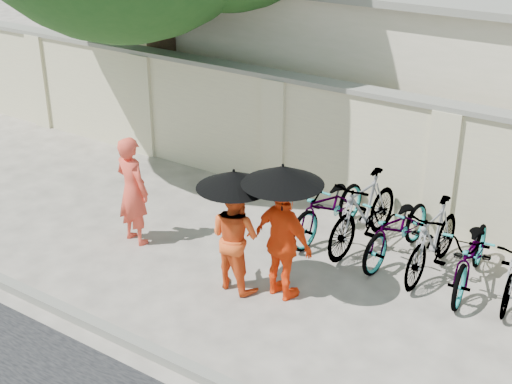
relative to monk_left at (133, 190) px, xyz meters
The scene contains 13 objects.
ground 1.92m from the monk_left, ahead, with size 80.00×80.00×0.00m, color #B0A596.
kerb 2.73m from the monk_left, 49.41° to the right, with size 40.00×0.16×0.12m, color gray.
compound_wall 3.98m from the monk_left, 47.15° to the left, with size 20.00×0.30×2.00m, color beige.
monk_left is the anchor object (origin of this frame).
monk_center 2.03m from the monk_left, ahead, with size 0.74×0.58×1.52m, color #F6571D.
parasol_center 2.23m from the monk_left, ahead, with size 0.97×0.97×0.88m.
monk_right 2.68m from the monk_left, ahead, with size 0.95×0.40×1.62m, color #FF440F.
parasol_right 2.86m from the monk_left, ahead, with size 1.04×1.04×0.99m.
bike_0 2.98m from the monk_left, 37.62° to the left, with size 0.66×1.89×0.99m, color gray.
bike_1 3.44m from the monk_left, 31.65° to the left, with size 0.54×1.91×1.15m, color gray.
bike_2 3.93m from the monk_left, 26.72° to the left, with size 0.64×1.84×0.97m, color gray.
bike_3 4.40m from the monk_left, 21.77° to the left, with size 0.50×1.77×1.06m, color gray.
bike_4 4.93m from the monk_left, 18.94° to the left, with size 0.65×1.87×0.98m, color gray.
Camera 1 is at (5.23, -6.62, 5.24)m, focal length 50.00 mm.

